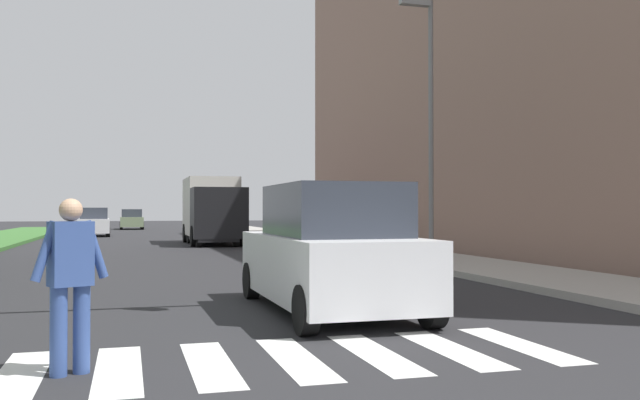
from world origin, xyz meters
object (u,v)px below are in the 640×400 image
object	(u,v)px
suv_crossing	(330,252)
sedan_midblock	(212,228)
pedestrian_performer	(70,277)
street_lamp_right	(428,106)
sedan_distant	(94,223)
sedan_far_horizon	(132,220)
truck_box_delivery	(213,209)

from	to	relation	value
suv_crossing	sedan_midblock	world-z (taller)	suv_crossing
pedestrian_performer	sedan_midblock	bearing A→B (deg)	80.05
pedestrian_performer	sedan_midblock	size ratio (longest dim) A/B	0.38
street_lamp_right	sedan_midblock	bearing A→B (deg)	110.18
sedan_midblock	sedan_distant	bearing A→B (deg)	114.75
street_lamp_right	sedan_far_horizon	size ratio (longest dim) A/B	1.66
truck_box_delivery	suv_crossing	bearing A→B (deg)	-92.05
street_lamp_right	truck_box_delivery	distance (m)	14.75
sedan_distant	truck_box_delivery	bearing A→B (deg)	-62.79
suv_crossing	street_lamp_right	bearing A→B (deg)	55.68
sedan_midblock	suv_crossing	bearing A→B (deg)	-91.70
sedan_distant	pedestrian_performer	bearing A→B (deg)	-87.66
sedan_far_horizon	sedan_midblock	bearing A→B (deg)	-82.94
sedan_far_horizon	pedestrian_performer	bearing A→B (deg)	-90.91
suv_crossing	truck_box_delivery	distance (m)	21.51
sedan_midblock	truck_box_delivery	size ratio (longest dim) A/B	0.71
pedestrian_performer	sedan_distant	world-z (taller)	sedan_distant
street_lamp_right	sedan_far_horizon	xyz separation A→B (m)	(-8.04, 39.78, -3.83)
suv_crossing	sedan_midblock	distance (m)	20.54
street_lamp_right	suv_crossing	world-z (taller)	street_lamp_right
suv_crossing	sedan_midblock	size ratio (longest dim) A/B	1.04
truck_box_delivery	sedan_distant	bearing A→B (deg)	117.21
suv_crossing	truck_box_delivery	bearing A→B (deg)	87.95
pedestrian_performer	sedan_far_horizon	world-z (taller)	pedestrian_performer
truck_box_delivery	street_lamp_right	bearing A→B (deg)	-71.72
truck_box_delivery	pedestrian_performer	bearing A→B (deg)	-99.93
sedan_midblock	street_lamp_right	bearing A→B (deg)	-69.82
sedan_distant	sedan_midblock	bearing A→B (deg)	-65.25
suv_crossing	sedan_distant	size ratio (longest dim) A/B	1.09
sedan_midblock	sedan_far_horizon	xyz separation A→B (m)	(-3.35, 27.01, -0.01)
street_lamp_right	pedestrian_performer	bearing A→B (deg)	-129.07
sedan_far_horizon	truck_box_delivery	distance (m)	26.31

